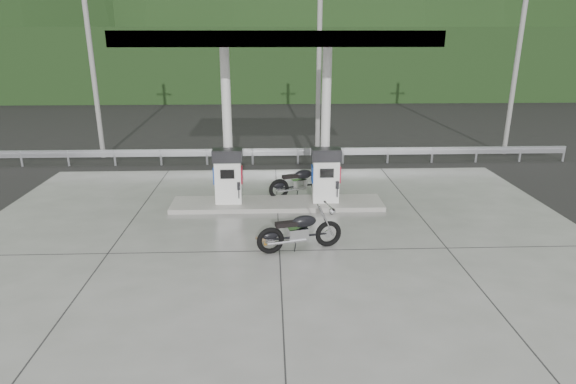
{
  "coord_description": "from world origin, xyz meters",
  "views": [
    {
      "loc": [
        -0.21,
        -12.61,
        5.5
      ],
      "look_at": [
        0.3,
        1.0,
        1.0
      ],
      "focal_mm": 30.0,
      "sensor_mm": 36.0,
      "label": 1
    }
  ],
  "objects_px": {
    "gas_pump_left": "(228,176)",
    "motorcycle_right": "(300,182)",
    "gas_pump_right": "(326,175)",
    "motorcycle_left": "(300,232)",
    "duck": "(264,239)"
  },
  "relations": [
    {
      "from": "gas_pump_left",
      "to": "gas_pump_right",
      "type": "relative_size",
      "value": 1.0
    },
    {
      "from": "duck",
      "to": "motorcycle_left",
      "type": "bearing_deg",
      "value": -27.09
    },
    {
      "from": "motorcycle_left",
      "to": "duck",
      "type": "distance_m",
      "value": 1.08
    },
    {
      "from": "gas_pump_right",
      "to": "motorcycle_right",
      "type": "xyz_separation_m",
      "value": [
        -0.77,
        0.99,
        -0.53
      ]
    },
    {
      "from": "gas_pump_left",
      "to": "motorcycle_right",
      "type": "xyz_separation_m",
      "value": [
        2.43,
        0.99,
        -0.53
      ]
    },
    {
      "from": "gas_pump_left",
      "to": "duck",
      "type": "bearing_deg",
      "value": -69.03
    },
    {
      "from": "gas_pump_right",
      "to": "motorcycle_left",
      "type": "distance_m",
      "value": 3.63
    },
    {
      "from": "gas_pump_left",
      "to": "duck",
      "type": "relative_size",
      "value": 3.87
    },
    {
      "from": "motorcycle_left",
      "to": "motorcycle_right",
      "type": "xyz_separation_m",
      "value": [
        0.28,
        4.42,
        -0.0
      ]
    },
    {
      "from": "gas_pump_right",
      "to": "motorcycle_right",
      "type": "relative_size",
      "value": 0.83
    },
    {
      "from": "duck",
      "to": "motorcycle_right",
      "type": "bearing_deg",
      "value": 65.71
    },
    {
      "from": "gas_pump_right",
      "to": "motorcycle_left",
      "type": "bearing_deg",
      "value": -107.12
    },
    {
      "from": "gas_pump_left",
      "to": "motorcycle_left",
      "type": "distance_m",
      "value": 4.08
    },
    {
      "from": "gas_pump_right",
      "to": "duck",
      "type": "bearing_deg",
      "value": -123.14
    },
    {
      "from": "gas_pump_left",
      "to": "gas_pump_right",
      "type": "bearing_deg",
      "value": 0.0
    }
  ]
}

